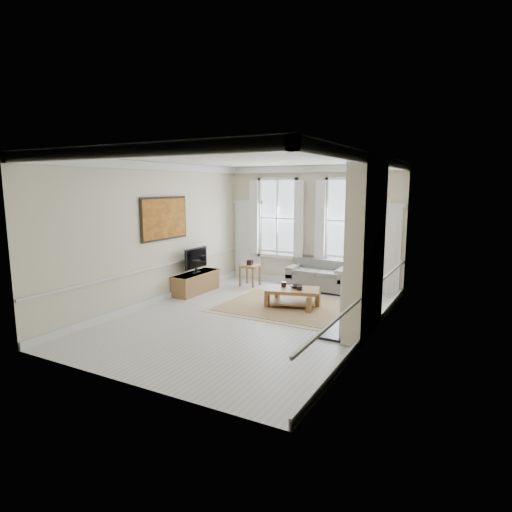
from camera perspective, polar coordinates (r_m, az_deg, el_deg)
The scene contains 23 objects.
floor at distance 9.44m, azimuth -0.86°, elevation -8.19°, with size 7.20×7.20×0.00m, color #B7B5AD.
ceiling at distance 9.01m, azimuth -0.92°, elevation 12.88°, with size 7.20×7.20×0.00m, color white.
back_wall at distance 12.31m, azimuth 7.40°, elevation 3.95°, with size 5.20×5.20×0.00m, color beige.
left_wall at distance 10.59m, azimuth -13.25°, elevation 2.90°, with size 7.20×7.20×0.00m, color beige.
right_wall at distance 8.12m, azimuth 15.29°, elevation 0.91°, with size 7.20×7.20×0.00m, color beige.
window_left at distance 12.67m, azimuth 2.89°, elevation 5.08°, with size 1.26×0.20×2.20m, color #B2BCC6, non-canonical shape.
window_right at distance 11.91m, azimuth 12.06°, elevation 4.61°, with size 1.26×0.20×2.20m, color #B2BCC6, non-canonical shape.
door_left at distance 13.21m, azimuth -1.03°, elevation 2.00°, with size 0.90×0.08×2.30m, color silver.
door_right at distance 11.76m, azimuth 16.62°, elevation 0.68°, with size 0.90×0.08×2.30m, color silver.
painting at distance 10.75m, azimuth -12.10°, elevation 4.91°, with size 0.05×1.66×1.06m, color #C68021.
chimney_breast at distance 8.36m, azimuth 14.45°, elevation 1.18°, with size 0.35×1.70×3.38m, color beige.
hearth at distance 8.85m, azimuth 11.30°, elevation -9.41°, with size 0.55×1.50×0.05m, color black.
fireplace at distance 8.60m, azimuth 12.72°, elevation -5.11°, with size 0.21×1.45×1.33m.
mirror at distance 8.37m, azimuth 13.12°, elevation 3.66°, with size 0.06×1.26×1.06m, color gold.
sofa at distance 11.90m, azimuth 8.52°, elevation -2.86°, with size 1.68×0.82×0.82m.
side_table at distance 12.24m, azimuth -0.82°, elevation -1.71°, with size 0.56×0.56×0.61m.
rug at distance 10.21m, azimuth 4.85°, elevation -6.78°, with size 3.50×2.60×0.02m, color olive.
coffee_table at distance 10.12m, azimuth 4.88°, elevation -4.80°, with size 1.38×1.04×0.46m.
ceramic_pot_a at distance 10.23m, azimuth 3.72°, elevation -3.81°, with size 0.12×0.12×0.12m, color black.
ceramic_pot_b at distance 9.96m, azimuth 5.83°, elevation -4.27°, with size 0.13×0.13×0.10m, color black.
bowl at distance 10.16m, azimuth 5.38°, elevation -4.08°, with size 0.27×0.27×0.07m, color black.
tv_stand at distance 11.59m, azimuth -8.00°, elevation -3.55°, with size 0.49×1.52×0.54m, color brown.
tv at distance 11.45m, azimuth -7.99°, elevation -0.31°, with size 0.08×0.90×0.68m.
Camera 1 is at (4.43, -7.83, 2.85)m, focal length 30.00 mm.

